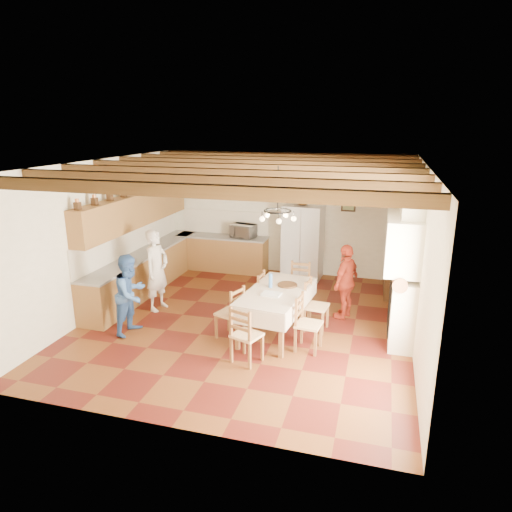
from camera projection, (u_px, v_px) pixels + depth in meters
The scene contains 31 objects.
floor at pixel (247, 323), 8.73m from camera, with size 6.00×6.50×0.02m, color #521710.
ceiling at pixel (246, 163), 7.88m from camera, with size 6.00×6.50×0.02m, color white.
wall_back at pixel (285, 214), 11.32m from camera, with size 6.00×0.02×3.00m, color beige.
wall_front at pixel (164, 318), 5.30m from camera, with size 6.00×0.02×3.00m, color beige.
wall_left at pixel (102, 236), 9.09m from camera, with size 0.02×6.50×3.00m, color beige.
wall_right at pixel (420, 260), 7.52m from camera, with size 0.02×6.50×3.00m, color beige.
ceiling_beams at pixel (246, 169), 7.91m from camera, with size 6.00×6.30×0.16m, color #3B2611, non-canonical shape.
lower_cabinets_left at pixel (146, 272), 10.28m from camera, with size 0.60×4.30×0.86m, color brown.
lower_cabinets_back at pixel (222, 254), 11.74m from camera, with size 2.30×0.60×0.86m, color brown.
countertop_left at pixel (144, 253), 10.16m from camera, with size 0.62×4.30×0.04m, color slate.
countertop_back at pixel (222, 237), 11.61m from camera, with size 2.34×0.62×0.04m, color slate.
backsplash_left at pixel (132, 238), 10.14m from camera, with size 0.03×4.30×0.60m, color beige.
backsplash_back at pixel (226, 222), 11.78m from camera, with size 2.30×0.03×0.60m, color beige.
upper_cabinets at pixel (136, 210), 9.92m from camera, with size 0.35×4.20×0.70m, color brown.
fireplace at pixel (401, 261), 7.81m from camera, with size 0.56×1.60×2.80m, color #F0E7C6, non-canonical shape.
wall_picture at pixel (349, 203), 10.78m from camera, with size 0.34×0.03×0.42m, color #2D2116.
refrigerator at pixel (303, 242), 10.98m from camera, with size 0.91×0.75×1.81m, color silver.
hutch at pixel (400, 243), 9.93m from camera, with size 0.54×1.28×2.32m, color #35210F, non-canonical shape.
dining_table at pixel (276, 295), 8.11m from camera, with size 1.16×1.97×0.82m.
chandelier at pixel (278, 211), 7.68m from camera, with size 0.47×0.47×0.03m, color black.
chair_left_near at pixel (230, 312), 8.00m from camera, with size 0.42×0.40×0.96m, color brown, non-canonical shape.
chair_left_far at pixel (253, 295), 8.78m from camera, with size 0.42×0.40×0.96m, color brown, non-canonical shape.
chair_right_near at pixel (309, 323), 7.56m from camera, with size 0.42×0.40×0.96m, color brown, non-canonical shape.
chair_right_far at pixel (316, 305), 8.30m from camera, with size 0.42×0.40×0.96m, color brown, non-canonical shape.
chair_end_near at pixel (247, 334), 7.18m from camera, with size 0.42×0.40×0.96m, color brown, non-canonical shape.
chair_end_far at pixel (299, 286), 9.26m from camera, with size 0.42×0.40×0.96m, color brown, non-canonical shape.
person_man at pixel (157, 270), 9.15m from camera, with size 0.61×0.40×1.66m, color silver.
person_woman_blue at pixel (131, 294), 8.14m from camera, with size 0.71×0.56×1.47m, color #375FA4.
person_woman_red at pixel (346, 281), 8.78m from camera, with size 0.86×0.36×1.48m, color #A32E1A.
microwave at pixel (243, 231), 11.41m from camera, with size 0.60×0.40×0.33m, color silver.
fridge_vase at pixel (303, 198), 10.68m from camera, with size 0.33×0.33×0.34m, color #35210F.
Camera 1 is at (2.35, -7.66, 3.69)m, focal length 32.00 mm.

